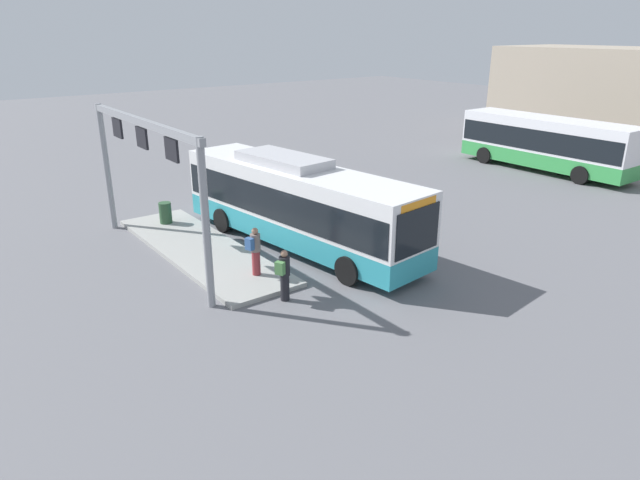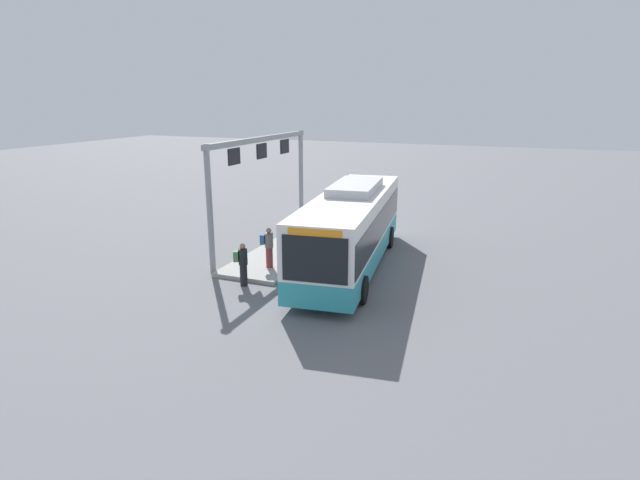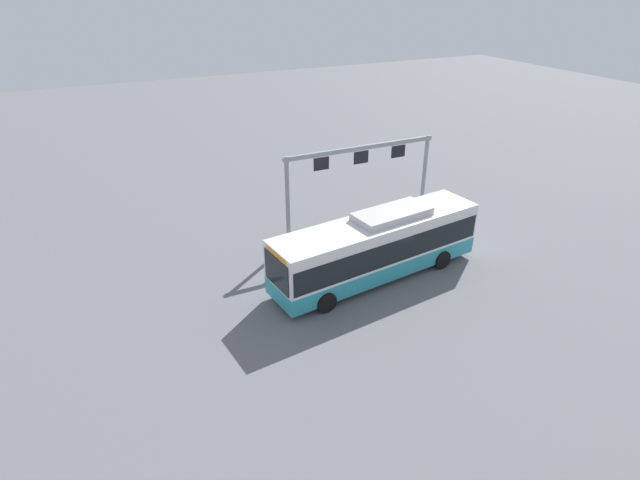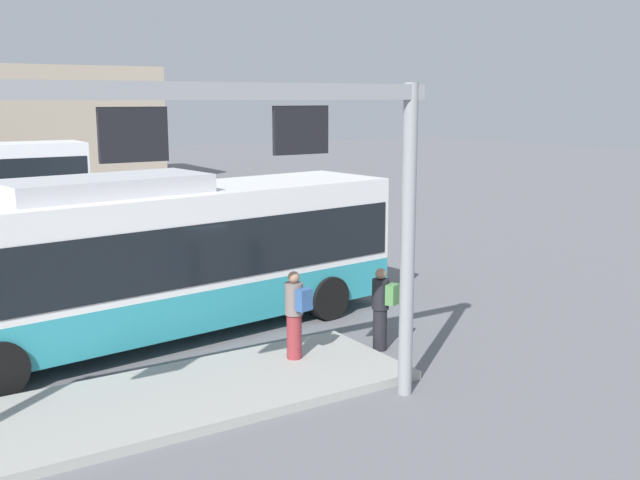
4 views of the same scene
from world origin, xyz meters
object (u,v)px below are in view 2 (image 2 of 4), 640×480
person_boarding (242,263)px  person_waiting_near (268,246)px  trash_bin (324,220)px  bus_main (351,225)px

person_boarding → person_waiting_near: 1.93m
person_waiting_near → trash_bin: (-7.00, -0.27, -0.44)m
person_boarding → trash_bin: size_ratio=1.86×
person_boarding → trash_bin: bearing=65.6°
bus_main → person_boarding: bearing=-47.0°
bus_main → person_waiting_near: bus_main is taller
person_waiting_near → trash_bin: 7.02m
person_waiting_near → bus_main: bearing=16.4°
person_waiting_near → trash_bin: person_waiting_near is taller
person_waiting_near → trash_bin: size_ratio=1.86×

